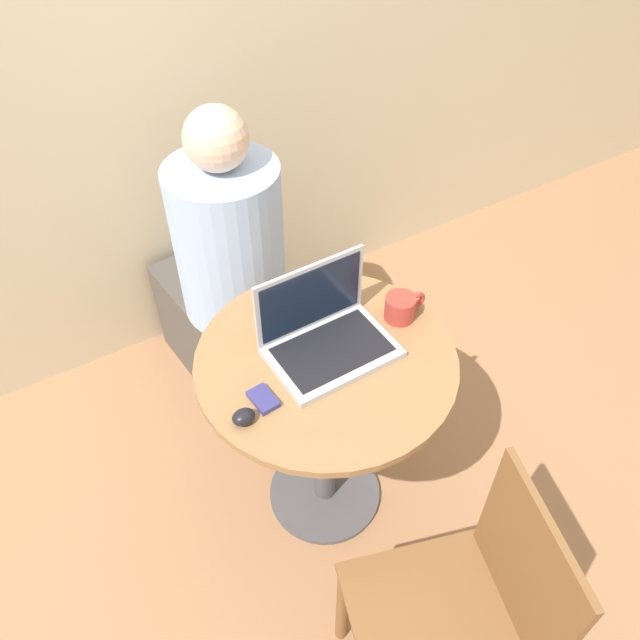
% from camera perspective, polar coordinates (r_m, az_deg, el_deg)
% --- Properties ---
extents(ground_plane, '(12.00, 12.00, 0.00)m').
position_cam_1_polar(ground_plane, '(2.37, 0.43, -15.53)').
color(ground_plane, '#9E704C').
extents(back_wall, '(7.00, 0.05, 2.60)m').
position_cam_1_polar(back_wall, '(2.31, -15.14, 24.36)').
color(back_wall, beige).
rests_on(back_wall, ground_plane).
extents(round_table, '(0.75, 0.75, 0.74)m').
position_cam_1_polar(round_table, '(1.90, 0.52, -7.23)').
color(round_table, '#4C4C51').
rests_on(round_table, ground_plane).
extents(laptop, '(0.35, 0.25, 0.24)m').
position_cam_1_polar(laptop, '(1.75, 0.49, -1.30)').
color(laptop, '#B7B7BC').
rests_on(laptop, round_table).
extents(cell_phone, '(0.06, 0.09, 0.02)m').
position_cam_1_polar(cell_phone, '(1.66, -5.22, -7.22)').
color(cell_phone, navy).
rests_on(cell_phone, round_table).
extents(computer_mouse, '(0.06, 0.05, 0.04)m').
position_cam_1_polar(computer_mouse, '(1.62, -7.00, -8.79)').
color(computer_mouse, black).
rests_on(computer_mouse, round_table).
extents(coffee_cup, '(0.14, 0.09, 0.08)m').
position_cam_1_polar(coffee_cup, '(1.86, 7.44, 1.18)').
color(coffee_cup, '#B2382D').
rests_on(coffee_cup, round_table).
extents(chair_empty, '(0.50, 0.50, 0.88)m').
position_cam_1_polar(chair_empty, '(1.73, 12.71, -24.84)').
color(chair_empty, brown).
rests_on(chair_empty, ground_plane).
extents(person_seated, '(0.41, 0.61, 1.22)m').
position_cam_1_polar(person_seated, '(2.38, -8.61, 3.55)').
color(person_seated, '#4C4742').
rests_on(person_seated, ground_plane).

